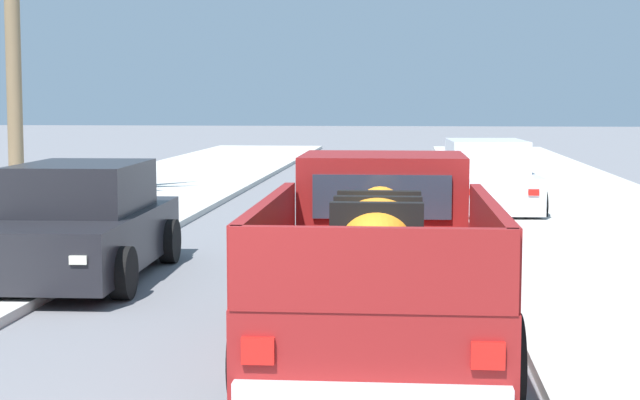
# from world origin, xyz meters

# --- Properties ---
(sidewalk_left) EXTENTS (4.97, 60.00, 0.12)m
(sidewalk_left) POSITION_xyz_m (-5.14, 12.00, 0.06)
(sidewalk_left) COLOR beige
(sidewalk_left) RESTS_ON ground
(sidewalk_right) EXTENTS (4.97, 60.00, 0.12)m
(sidewalk_right) POSITION_xyz_m (5.14, 12.00, 0.06)
(sidewalk_right) COLOR beige
(sidewalk_right) RESTS_ON ground
(curb_left) EXTENTS (0.16, 60.00, 0.10)m
(curb_left) POSITION_xyz_m (-4.05, 12.00, 0.05)
(curb_left) COLOR silver
(curb_left) RESTS_ON ground
(curb_right) EXTENTS (0.16, 60.00, 0.10)m
(curb_right) POSITION_xyz_m (4.05, 12.00, 0.05)
(curb_right) COLOR silver
(curb_right) RESTS_ON ground
(pickup_truck) EXTENTS (2.26, 5.23, 1.80)m
(pickup_truck) POSITION_xyz_m (1.31, 4.45, 0.81)
(pickup_truck) COLOR maroon
(pickup_truck) RESTS_ON ground
(car_right_near) EXTENTS (2.19, 4.33, 1.54)m
(car_right_near) POSITION_xyz_m (3.13, 15.93, 0.71)
(car_right_near) COLOR silver
(car_right_near) RESTS_ON ground
(car_left_mid) EXTENTS (2.13, 4.31, 1.54)m
(car_left_mid) POSITION_xyz_m (-2.77, 7.99, 0.71)
(car_left_mid) COLOR black
(car_left_mid) RESTS_ON ground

